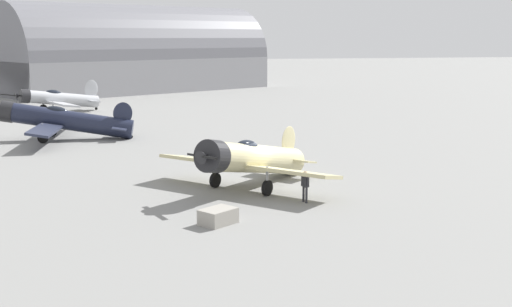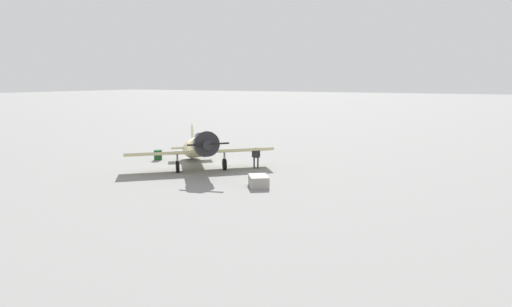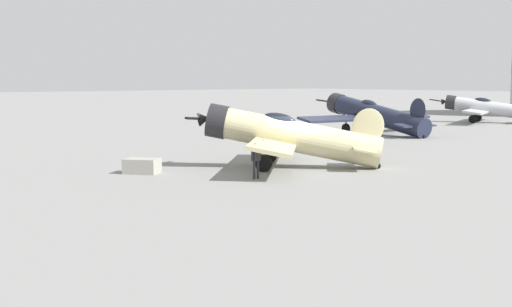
# 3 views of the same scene
# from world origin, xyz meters

# --- Properties ---
(ground_plane) EXTENTS (400.00, 400.00, 0.00)m
(ground_plane) POSITION_xyz_m (0.00, 0.00, 0.00)
(ground_plane) COLOR gray
(airplane_foreground) EXTENTS (8.93, 8.90, 3.12)m
(airplane_foreground) POSITION_xyz_m (0.34, -0.35, 1.56)
(airplane_foreground) COLOR beige
(airplane_foreground) RESTS_ON ground_plane
(airplane_mid_apron) EXTENTS (12.81, 11.65, 3.19)m
(airplane_mid_apron) POSITION_xyz_m (-19.17, -11.31, 1.54)
(airplane_mid_apron) COLOR #1E2338
(airplane_mid_apron) RESTS_ON ground_plane
(airplane_far_line) EXTENTS (11.36, 9.91, 3.41)m
(airplane_far_line) POSITION_xyz_m (-38.61, -13.27, 1.47)
(airplane_far_line) COLOR #B7BABF
(airplane_far_line) RESTS_ON ground_plane
(ground_crew_mechanic) EXTENTS (0.60, 0.31, 1.58)m
(ground_crew_mechanic) POSITION_xyz_m (3.95, 1.58, 0.95)
(ground_crew_mechanic) COLOR #2D2D33
(ground_crew_mechanic) RESTS_ON ground_plane
(equipment_crate) EXTENTS (1.77, 1.86, 0.67)m
(equipment_crate) POSITION_xyz_m (6.73, -3.15, 0.34)
(equipment_crate) COLOR #9E998E
(equipment_crate) RESTS_ON ground_plane
(fuel_drum) EXTENTS (0.67, 0.67, 0.80)m
(fuel_drum) POSITION_xyz_m (-4.63, 0.87, 0.40)
(fuel_drum) COLOR #19471E
(fuel_drum) RESTS_ON ground_plane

